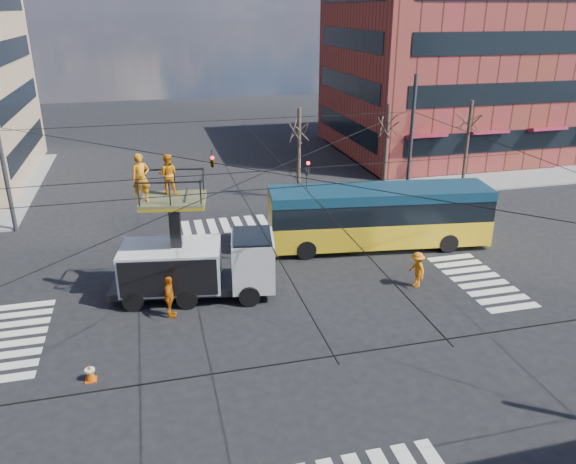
# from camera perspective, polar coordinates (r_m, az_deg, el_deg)

# --- Properties ---
(ground) EXTENTS (120.00, 120.00, 0.00)m
(ground) POSITION_cam_1_polar(r_m,az_deg,el_deg) (23.92, -2.00, -7.60)
(ground) COLOR black
(ground) RESTS_ON ground
(sidewalk_ne) EXTENTS (18.00, 18.00, 0.12)m
(sidewalk_ne) POSITION_cam_1_polar(r_m,az_deg,el_deg) (49.90, 16.88, 7.34)
(sidewalk_ne) COLOR slate
(sidewalk_ne) RESTS_ON ground
(crosswalks) EXTENTS (22.40, 22.40, 0.02)m
(crosswalks) POSITION_cam_1_polar(r_m,az_deg,el_deg) (23.92, -2.00, -7.58)
(crosswalks) COLOR silver
(crosswalks) RESTS_ON ground
(building_ne) EXTENTS (20.06, 16.06, 14.00)m
(building_ne) POSITION_cam_1_polar(r_m,az_deg,el_deg) (51.79, 17.01, 15.66)
(building_ne) COLOR maroon
(building_ne) RESTS_ON ground
(overhead_network) EXTENTS (24.24, 24.24, 8.00)m
(overhead_network) POSITION_cam_1_polar(r_m,az_deg,el_deg) (22.49, -2.54, 2.43)
(overhead_network) COLOR #2D2D30
(overhead_network) RESTS_ON ground
(tree_a) EXTENTS (2.00, 2.00, 6.00)m
(tree_a) POSITION_cam_1_polar(r_m,az_deg,el_deg) (35.86, 1.14, 10.36)
(tree_a) COLOR #382B21
(tree_a) RESTS_ON ground
(tree_b) EXTENTS (2.00, 2.00, 6.00)m
(tree_b) POSITION_cam_1_polar(r_m,az_deg,el_deg) (37.86, 10.09, 10.65)
(tree_b) COLOR #382B21
(tree_b) RESTS_ON ground
(tree_c) EXTENTS (2.00, 2.00, 6.00)m
(tree_c) POSITION_cam_1_polar(r_m,az_deg,el_deg) (40.66, 17.98, 10.70)
(tree_c) COLOR #382B21
(tree_c) RESTS_ON ground
(utility_truck) EXTENTS (7.28, 3.53, 6.47)m
(utility_truck) POSITION_cam_1_polar(r_m,az_deg,el_deg) (24.28, -9.32, -1.98)
(utility_truck) COLOR black
(utility_truck) RESTS_ON ground
(city_bus) EXTENTS (11.65, 4.08, 3.20)m
(city_bus) POSITION_cam_1_polar(r_m,az_deg,el_deg) (29.50, 9.21, 1.66)
(city_bus) COLOR gold
(city_bus) RESTS_ON ground
(traffic_cone) EXTENTS (0.36, 0.36, 0.63)m
(traffic_cone) POSITION_cam_1_polar(r_m,az_deg,el_deg) (20.61, -19.47, -13.30)
(traffic_cone) COLOR #DA5309
(traffic_cone) RESTS_ON ground
(worker_ground) EXTENTS (0.58, 1.11, 1.80)m
(worker_ground) POSITION_cam_1_polar(r_m,az_deg,el_deg) (23.27, -11.94, -6.48)
(worker_ground) COLOR #CE680D
(worker_ground) RESTS_ON ground
(flagger) EXTENTS (0.69, 1.12, 1.67)m
(flagger) POSITION_cam_1_polar(r_m,az_deg,el_deg) (25.85, 12.98, -3.75)
(flagger) COLOR orange
(flagger) RESTS_ON ground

